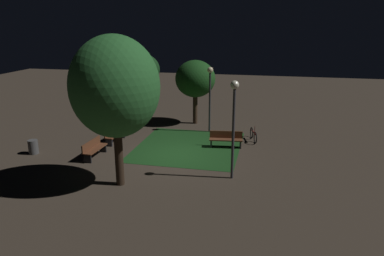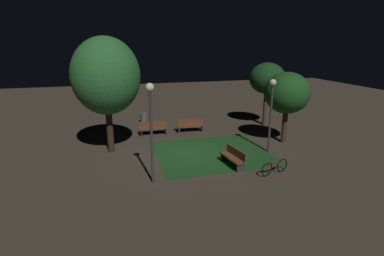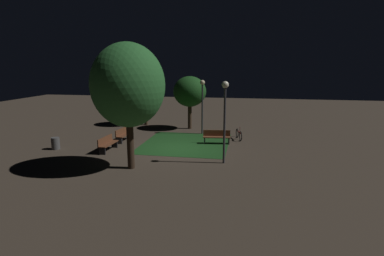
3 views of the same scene
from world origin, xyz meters
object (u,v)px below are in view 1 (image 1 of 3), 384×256
(bench_lawn_edge, at_px, (94,148))
(trash_bin, at_px, (33,147))
(lamp_post_plaza_west, at_px, (234,113))
(tree_back_left, at_px, (142,70))
(bicycle, at_px, (253,135))
(bench_front_left, at_px, (226,139))
(bench_by_lamp, at_px, (114,134))
(tree_tall_center, at_px, (115,87))
(lamp_post_plaza_east, at_px, (210,88))
(tree_back_right, at_px, (195,79))

(bench_lawn_edge, height_order, trash_bin, bench_lawn_edge)
(trash_bin, bearing_deg, lamp_post_plaza_west, 85.15)
(tree_back_left, distance_m, bicycle, 9.48)
(bicycle, bearing_deg, bench_front_left, -44.17)
(bench_lawn_edge, height_order, bicycle, bicycle)
(tree_back_left, xyz_separation_m, bicycle, (3.86, 8.11, -3.04))
(bench_lawn_edge, distance_m, bicycle, 8.97)
(bench_lawn_edge, xyz_separation_m, bench_front_left, (-3.00, 6.36, 0.00))
(bicycle, bearing_deg, bench_by_lamp, -76.06)
(lamp_post_plaza_west, relative_size, trash_bin, 5.86)
(bench_by_lamp, bearing_deg, tree_tall_center, 26.11)
(bench_front_left, bearing_deg, bicycle, 135.83)
(tree_tall_center, bearing_deg, trash_bin, -113.27)
(bench_lawn_edge, relative_size, lamp_post_plaza_west, 0.42)
(bench_lawn_edge, distance_m, lamp_post_plaza_east, 7.91)
(tree_tall_center, height_order, bicycle, tree_tall_center)
(bicycle, bearing_deg, tree_back_left, -115.45)
(bench_by_lamp, relative_size, tree_back_right, 0.43)
(bench_by_lamp, xyz_separation_m, bicycle, (-1.93, 7.78, -0.14))
(bench_front_left, distance_m, bicycle, 2.04)
(tree_tall_center, relative_size, lamp_post_plaza_east, 1.54)
(tree_tall_center, bearing_deg, lamp_post_plaza_east, 164.20)
(bench_lawn_edge, distance_m, bench_front_left, 7.04)
(bench_lawn_edge, height_order, bench_front_left, same)
(bench_front_left, xyz_separation_m, trash_bin, (3.21, -9.70, -0.11))
(lamp_post_plaza_west, bearing_deg, tree_tall_center, -70.03)
(bench_lawn_edge, bearing_deg, bench_front_left, 115.24)
(bench_front_left, bearing_deg, lamp_post_plaza_west, 11.00)
(lamp_post_plaza_east, bearing_deg, bench_front_left, 27.08)
(tree_back_left, bearing_deg, lamp_post_plaza_west, 38.46)
(lamp_post_plaza_east, bearing_deg, bicycle, 66.22)
(tree_back_left, distance_m, trash_bin, 9.54)
(tree_back_left, bearing_deg, trash_bin, -19.49)
(bench_lawn_edge, xyz_separation_m, tree_tall_center, (2.76, 2.59, 3.70))
(bench_by_lamp, bearing_deg, trash_bin, -50.64)
(bench_lawn_edge, relative_size, tree_tall_center, 0.29)
(lamp_post_plaza_east, distance_m, trash_bin, 10.49)
(bench_lawn_edge, bearing_deg, tree_back_right, 153.49)
(lamp_post_plaza_east, xyz_separation_m, lamp_post_plaza_west, (6.80, 2.17, 0.18))
(bench_front_left, distance_m, lamp_post_plaza_east, 3.81)
(bench_front_left, relative_size, lamp_post_plaza_east, 0.46)
(lamp_post_plaza_east, bearing_deg, trash_bin, -54.66)
(bench_by_lamp, distance_m, tree_back_left, 6.49)
(bench_by_lamp, distance_m, bench_lawn_edge, 2.53)
(lamp_post_plaza_west, bearing_deg, lamp_post_plaza_east, -162.26)
(bench_front_left, height_order, trash_bin, bench_front_left)
(tree_back_left, bearing_deg, bench_lawn_edge, 2.21)
(tree_tall_center, xyz_separation_m, lamp_post_plaza_east, (-8.46, 2.39, -1.39))
(bench_by_lamp, distance_m, tree_tall_center, 6.96)
(bench_by_lamp, height_order, tree_back_right, tree_back_right)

